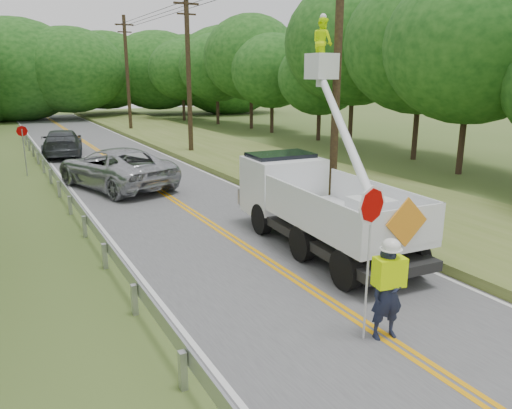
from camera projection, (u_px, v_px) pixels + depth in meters
name	position (u px, v px, depth m)	size (l,w,h in m)	color
ground	(408.00, 353.00, 9.24)	(140.00, 140.00, 0.00)	#466026
road	(167.00, 196.00, 21.12)	(7.20, 96.00, 0.03)	#4E4E51
guardrail	(64.00, 190.00, 19.90)	(0.18, 48.00, 0.77)	#A3A5AB
utility_poles	(239.00, 70.00, 24.63)	(1.60, 43.30, 10.00)	black
tall_grass_verge	(304.00, 177.00, 24.37)	(7.00, 96.00, 0.30)	#526624
treeline_right	(338.00, 56.00, 33.90)	(11.88, 54.11, 11.42)	#332319
treeline_horizon	(46.00, 70.00, 55.59)	(57.15, 14.94, 11.79)	#133E11
flagger	(388.00, 285.00, 9.51)	(1.20, 0.58, 3.13)	#191E33
bucket_truck	(308.00, 189.00, 15.46)	(4.22, 7.72, 6.98)	black
suv_silver	(115.00, 168.00, 22.46)	(3.05, 6.61, 1.84)	#A8A9AF
suv_darkgrey	(63.00, 143.00, 31.26)	(2.32, 5.70, 1.65)	#393D41
stop_sign_permanent	(23.00, 143.00, 24.82)	(0.55, 0.06, 2.58)	#A3A5AB
yard_sign	(386.00, 200.00, 18.30)	(0.50, 0.13, 0.74)	white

